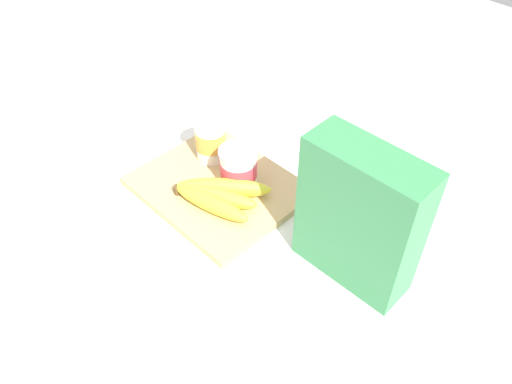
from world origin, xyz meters
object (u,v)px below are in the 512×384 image
yogurt_cup_back (238,167)px  cereal_box (359,218)px  cutting_board (218,187)px  banana_bunch (218,195)px  yogurt_cup_front (211,138)px

yogurt_cup_back → cereal_box: bearing=-0.6°
cutting_board → banana_bunch: (0.04, -0.03, 0.03)m
cereal_box → yogurt_cup_back: bearing=178.4°
cutting_board → cereal_box: size_ratio=1.21×
cereal_box → yogurt_cup_back: cereal_box is taller
cutting_board → yogurt_cup_front: bearing=146.5°
cereal_box → yogurt_cup_back: (-0.27, 0.00, -0.07)m
cutting_board → yogurt_cup_back: bearing=51.0°
cutting_board → yogurt_cup_front: (-0.07, 0.05, 0.06)m
yogurt_cup_back → yogurt_cup_front: bearing=171.1°
cereal_box → cutting_board: bearing=-175.5°
yogurt_cup_front → banana_bunch: yogurt_cup_front is taller
yogurt_cup_back → banana_bunch: yogurt_cup_back is taller
yogurt_cup_front → cereal_box: bearing=-2.7°
cereal_box → yogurt_cup_back: size_ratio=3.13×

